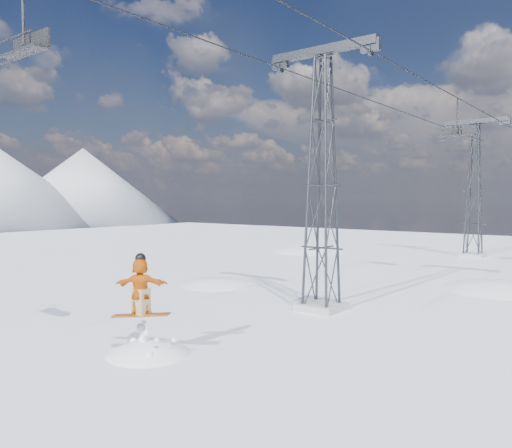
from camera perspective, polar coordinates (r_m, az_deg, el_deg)
The scene contains 8 objects.
ground at distance 16.81m, azimuth -9.37°, elevation -14.09°, with size 120.00×120.00×0.00m, color white.
snow_terrain at distance 38.98m, azimuth 10.23°, elevation -18.91°, with size 39.00×37.00×22.00m.
lift_tower_near at distance 21.89m, azimuth 7.54°, elevation 4.38°, with size 5.20×1.80×11.43m.
lift_tower_far at distance 45.28m, azimuth 23.66°, elevation 3.43°, with size 5.20×1.80×11.43m.
haul_cables at distance 32.89m, azimuth 18.00°, elevation 13.23°, with size 4.46×51.00×0.06m.
snowboarder_jump at distance 17.14m, azimuth -12.09°, elevation -19.52°, with size 4.40×4.40×7.18m.
lift_chair_near at distance 15.48m, azimuth -24.79°, elevation 18.08°, with size 1.84×0.53×2.28m.
lift_chair_mid at distance 32.47m, azimuth 22.00°, elevation 9.69°, with size 2.03×0.58×2.52m.
Camera 1 is at (11.79, -10.93, 4.93)m, focal length 35.00 mm.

